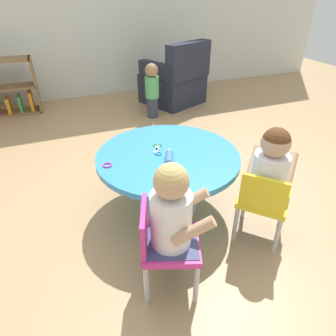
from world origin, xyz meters
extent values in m
plane|color=tan|center=(0.00, 0.00, 0.00)|extent=(10.00, 10.00, 0.00)
cylinder|color=silver|center=(0.00, 0.00, 0.01)|extent=(0.44, 0.44, 0.03)
cylinder|color=silver|center=(0.00, 0.00, 0.21)|extent=(0.12, 0.12, 0.42)
cylinder|color=#338CD1|center=(0.00, 0.00, 0.44)|extent=(1.00, 1.00, 0.04)
cylinder|color=#B7B7BC|center=(-0.16, -0.80, 0.14)|extent=(0.03, 0.03, 0.28)
cylinder|color=#B7B7BC|center=(-0.07, -0.56, 0.14)|extent=(0.03, 0.03, 0.28)
cylinder|color=#B7B7BC|center=(-0.40, -0.71, 0.14)|extent=(0.03, 0.03, 0.28)
cylinder|color=#B7B7BC|center=(-0.31, -0.47, 0.14)|extent=(0.03, 0.03, 0.28)
cube|color=#CC338C|center=(-0.24, -0.64, 0.30)|extent=(0.39, 0.39, 0.04)
cube|color=#CC338C|center=(-0.36, -0.59, 0.43)|extent=(0.12, 0.26, 0.22)
cube|color=#3F4772|center=(-0.24, -0.64, 0.30)|extent=(0.35, 0.34, 0.04)
cylinder|color=white|center=(-0.24, -0.64, 0.47)|extent=(0.21, 0.21, 0.30)
sphere|color=tan|center=(-0.24, -0.64, 0.70)|extent=(0.17, 0.17, 0.17)
sphere|color=tan|center=(-0.24, -0.64, 0.71)|extent=(0.16, 0.16, 0.16)
cylinder|color=tan|center=(-0.18, -0.78, 0.49)|extent=(0.22, 0.13, 0.17)
cylinder|color=tan|center=(-0.10, -0.57, 0.49)|extent=(0.22, 0.13, 0.17)
cylinder|color=#B7B7BC|center=(0.65, -0.50, 0.14)|extent=(0.03, 0.03, 0.28)
cylinder|color=#B7B7BC|center=(0.47, -0.31, 0.14)|extent=(0.03, 0.03, 0.28)
cylinder|color=#B7B7BC|center=(0.46, -0.68, 0.14)|extent=(0.03, 0.03, 0.28)
cylinder|color=#B7B7BC|center=(0.28, -0.49, 0.14)|extent=(0.03, 0.03, 0.28)
cube|color=yellow|center=(0.46, -0.50, 0.30)|extent=(0.42, 0.42, 0.04)
cube|color=yellow|center=(0.36, -0.59, 0.43)|extent=(0.20, 0.21, 0.22)
cube|color=#3F4772|center=(0.46, -0.50, 0.30)|extent=(0.38, 0.38, 0.04)
cylinder|color=white|center=(0.46, -0.50, 0.47)|extent=(0.21, 0.21, 0.30)
sphere|color=tan|center=(0.46, -0.50, 0.70)|extent=(0.17, 0.17, 0.17)
sphere|color=#593319|center=(0.46, -0.50, 0.71)|extent=(0.16, 0.16, 0.16)
cylinder|color=tan|center=(0.61, -0.51, 0.49)|extent=(0.19, 0.19, 0.17)
cylinder|color=tan|center=(0.46, -0.35, 0.49)|extent=(0.19, 0.19, 0.17)
cube|color=olive|center=(-0.85, 2.55, 0.35)|extent=(0.03, 0.28, 0.70)
cube|color=olive|center=(-1.30, 2.55, 0.01)|extent=(0.90, 0.28, 0.03)
cube|color=orange|center=(-1.23, 2.55, 0.13)|extent=(0.04, 0.20, 0.20)
cube|color=green|center=(-1.09, 2.55, 0.13)|extent=(0.03, 0.20, 0.21)
cube|color=orange|center=(-0.95, 2.55, 0.15)|extent=(0.04, 0.20, 0.24)
cube|color=#232838|center=(0.94, 2.20, 0.20)|extent=(0.92, 0.92, 0.40)
cube|color=#232838|center=(1.05, 1.93, 0.62)|extent=(0.71, 0.42, 0.45)
cube|color=#232838|center=(1.21, 2.32, 0.50)|extent=(0.35, 0.59, 0.20)
cube|color=#232838|center=(0.66, 2.08, 0.50)|extent=(0.35, 0.59, 0.20)
cylinder|color=#33384C|center=(0.49, 1.76, 0.13)|extent=(0.14, 0.14, 0.26)
cylinder|color=#4CA566|center=(0.49, 1.76, 0.39)|extent=(0.17, 0.17, 0.26)
sphere|color=#997051|center=(0.49, 1.76, 0.59)|extent=(0.16, 0.16, 0.16)
cylinder|color=#3F72CC|center=(-0.03, -0.10, 0.49)|extent=(0.10, 0.15, 0.05)
cylinder|color=yellow|center=(0.01, -0.01, 0.49)|extent=(0.04, 0.05, 0.02)
cylinder|color=yellow|center=(-0.07, -0.18, 0.49)|extent=(0.04, 0.05, 0.02)
cube|color=silver|center=(-0.05, 0.09, 0.47)|extent=(0.04, 0.11, 0.01)
cube|color=silver|center=(-0.05, 0.09, 0.47)|extent=(0.08, 0.09, 0.01)
torus|color=green|center=(-0.04, 0.15, 0.47)|extent=(0.05, 0.05, 0.01)
torus|color=green|center=(-0.01, 0.13, 0.47)|extent=(0.05, 0.05, 0.01)
cylinder|color=pink|center=(-0.16, -0.31, 0.47)|extent=(0.10, 0.10, 0.02)
torus|color=#D83FA5|center=(-0.42, 0.00, 0.47)|extent=(0.06, 0.06, 0.01)
torus|color=#3F99D8|center=(-0.06, 0.02, 0.47)|extent=(0.05, 0.05, 0.01)
camera|label=1|loc=(-0.66, -1.66, 1.46)|focal=31.46mm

